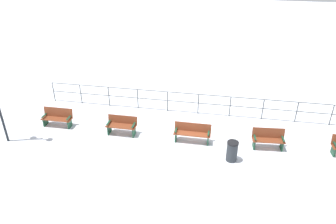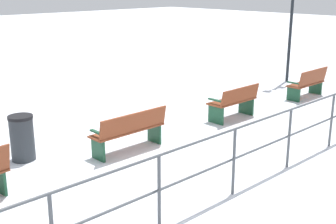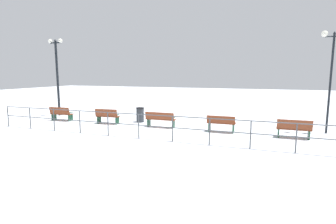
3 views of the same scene
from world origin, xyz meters
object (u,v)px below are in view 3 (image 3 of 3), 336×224
at_px(bench_third, 160,119).
at_px(lamppost_near, 333,57).
at_px(bench_nearest, 294,129).
at_px(trash_bin, 140,115).
at_px(bench_fourth, 107,116).
at_px(bench_second, 221,123).
at_px(lamppost_middle, 57,67).
at_px(bench_fifth, 61,114).

xyz_separation_m(bench_third, lamppost_near, (1.53, -8.37, 3.28)).
distance_m(bench_nearest, trash_bin, 8.62).
xyz_separation_m(bench_nearest, bench_fourth, (0.08, 10.09, 0.01)).
relative_size(bench_second, trash_bin, 1.57).
distance_m(bench_fourth, lamppost_middle, 6.08).
distance_m(bench_second, bench_fifth, 10.09).
bearing_deg(lamppost_near, bench_second, 107.42).
relative_size(bench_second, bench_third, 0.85).
distance_m(bench_fifth, trash_bin, 5.10).
bearing_deg(lamppost_middle, bench_fifth, -135.23).
xyz_separation_m(lamppost_near, lamppost_middle, (0.00, 16.79, -0.34)).
height_order(lamppost_middle, trash_bin, lamppost_middle).
xyz_separation_m(bench_fifth, lamppost_middle, (1.71, 1.70, 2.96)).
height_order(bench_third, lamppost_near, lamppost_near).
bearing_deg(lamppost_near, trash_bin, 92.35).
bearing_deg(bench_nearest, bench_second, 87.12).
relative_size(bench_third, lamppost_near, 0.33).
xyz_separation_m(lamppost_near, trash_bin, (-0.42, 10.16, -3.30)).
distance_m(bench_fourth, bench_fifth, 3.37).
xyz_separation_m(bench_second, bench_third, (0.04, 3.36, 0.01)).
height_order(bench_fourth, lamppost_near, lamppost_near).
bearing_deg(bench_third, trash_bin, 58.39).
height_order(bench_nearest, bench_second, bench_nearest).
bearing_deg(lamppost_near, bench_nearest, 136.40).
xyz_separation_m(bench_second, bench_fourth, (-0.07, 6.72, 0.01)).
bearing_deg(lamppost_near, bench_fifth, 96.47).
relative_size(bench_fifth, trash_bin, 1.64).
xyz_separation_m(bench_third, bench_fourth, (-0.10, 3.36, -0.00)).
bearing_deg(bench_third, bench_fourth, 92.06).
height_order(bench_second, bench_third, same).
xyz_separation_m(bench_third, trash_bin, (1.11, 1.79, -0.02)).
bearing_deg(bench_nearest, trash_bin, 80.98).
xyz_separation_m(bench_fifth, trash_bin, (1.30, -4.93, 0.01)).
distance_m(bench_second, lamppost_middle, 12.25).
bearing_deg(bench_fourth, lamppost_near, -87.14).
bearing_deg(bench_fourth, lamppost_middle, 67.02).
height_order(bench_third, bench_fourth, bench_fourth).
bearing_deg(bench_second, bench_third, 89.62).
relative_size(bench_fourth, lamppost_near, 0.29).
relative_size(bench_nearest, lamppost_middle, 0.28).
height_order(bench_nearest, lamppost_middle, lamppost_middle).
bearing_deg(bench_nearest, lamppost_middle, 83.20).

